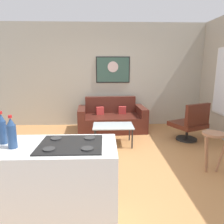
{
  "coord_description": "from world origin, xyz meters",
  "views": [
    {
      "loc": [
        -0.13,
        -3.48,
        1.67
      ],
      "look_at": [
        0.03,
        0.9,
        0.7
      ],
      "focal_mm": 33.57,
      "sensor_mm": 36.0,
      "label": 1
    }
  ],
  "objects_px": {
    "soda_bottle": "(2,129)",
    "couch": "(112,120)",
    "armchair": "(191,123)",
    "wall_painting": "(113,70)",
    "bar_stool": "(213,141)",
    "coffee_table": "(113,127)",
    "soda_bottle_2": "(12,133)"
  },
  "relations": [
    {
      "from": "bar_stool",
      "to": "soda_bottle",
      "type": "xyz_separation_m",
      "value": [
        -2.69,
        -1.1,
        0.56
      ]
    },
    {
      "from": "bar_stool",
      "to": "wall_painting",
      "type": "distance_m",
      "value": 3.33
    },
    {
      "from": "soda_bottle",
      "to": "soda_bottle_2",
      "type": "relative_size",
      "value": 1.04
    },
    {
      "from": "coffee_table",
      "to": "soda_bottle",
      "type": "relative_size",
      "value": 2.64
    },
    {
      "from": "soda_bottle",
      "to": "couch",
      "type": "bearing_deg",
      "value": 70.92
    },
    {
      "from": "coffee_table",
      "to": "bar_stool",
      "type": "height_order",
      "value": "bar_stool"
    },
    {
      "from": "coffee_table",
      "to": "wall_painting",
      "type": "xyz_separation_m",
      "value": [
        0.06,
        1.57,
        1.17
      ]
    },
    {
      "from": "bar_stool",
      "to": "soda_bottle",
      "type": "relative_size",
      "value": 2.01
    },
    {
      "from": "soda_bottle",
      "to": "wall_painting",
      "type": "xyz_separation_m",
      "value": [
        1.22,
        3.9,
        0.49
      ]
    },
    {
      "from": "armchair",
      "to": "bar_stool",
      "type": "distance_m",
      "value": 1.39
    },
    {
      "from": "coffee_table",
      "to": "soda_bottle",
      "type": "height_order",
      "value": "soda_bottle"
    },
    {
      "from": "couch",
      "to": "bar_stool",
      "type": "relative_size",
      "value": 2.77
    },
    {
      "from": "couch",
      "to": "soda_bottle_2",
      "type": "bearing_deg",
      "value": -106.44
    },
    {
      "from": "coffee_table",
      "to": "bar_stool",
      "type": "xyz_separation_m",
      "value": [
        1.53,
        -1.22,
        0.12
      ]
    },
    {
      "from": "coffee_table",
      "to": "soda_bottle_2",
      "type": "xyz_separation_m",
      "value": [
        -1.02,
        -2.44,
        0.68
      ]
    },
    {
      "from": "soda_bottle",
      "to": "soda_bottle_2",
      "type": "distance_m",
      "value": 0.18
    },
    {
      "from": "armchair",
      "to": "wall_painting",
      "type": "bearing_deg",
      "value": 139.73
    },
    {
      "from": "couch",
      "to": "coffee_table",
      "type": "relative_size",
      "value": 2.1
    },
    {
      "from": "coffee_table",
      "to": "soda_bottle",
      "type": "distance_m",
      "value": 2.69
    },
    {
      "from": "armchair",
      "to": "soda_bottle",
      "type": "xyz_separation_m",
      "value": [
        -2.9,
        -2.47,
        0.66
      ]
    },
    {
      "from": "armchair",
      "to": "wall_painting",
      "type": "xyz_separation_m",
      "value": [
        -1.68,
        1.42,
        1.15
      ]
    },
    {
      "from": "armchair",
      "to": "bar_stool",
      "type": "bearing_deg",
      "value": -98.65
    },
    {
      "from": "coffee_table",
      "to": "soda_bottle_2",
      "type": "distance_m",
      "value": 2.73
    },
    {
      "from": "couch",
      "to": "soda_bottle",
      "type": "bearing_deg",
      "value": -109.08
    },
    {
      "from": "couch",
      "to": "coffee_table",
      "type": "bearing_deg",
      "value": -90.25
    },
    {
      "from": "coffee_table",
      "to": "wall_painting",
      "type": "height_order",
      "value": "wall_painting"
    },
    {
      "from": "couch",
      "to": "coffee_table",
      "type": "xyz_separation_m",
      "value": [
        -0.0,
        -1.04,
        0.11
      ]
    },
    {
      "from": "soda_bottle_2",
      "to": "couch",
      "type": "bearing_deg",
      "value": 73.56
    },
    {
      "from": "coffee_table",
      "to": "soda_bottle_2",
      "type": "relative_size",
      "value": 2.74
    },
    {
      "from": "wall_painting",
      "to": "soda_bottle",
      "type": "bearing_deg",
      "value": -107.38
    },
    {
      "from": "bar_stool",
      "to": "wall_painting",
      "type": "height_order",
      "value": "wall_painting"
    },
    {
      "from": "couch",
      "to": "bar_stool",
      "type": "bearing_deg",
      "value": -56.08
    }
  ]
}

